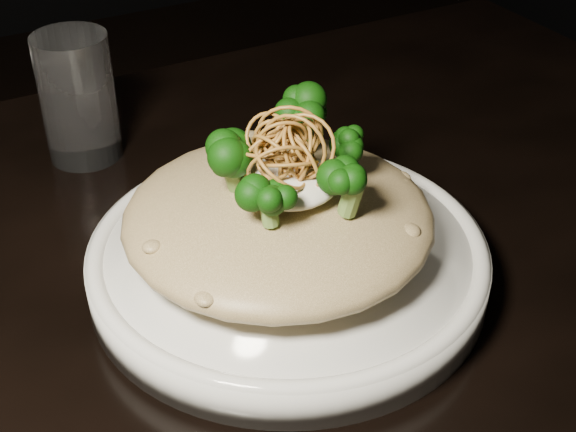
# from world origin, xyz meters

# --- Properties ---
(table) EXTENTS (1.10, 0.80, 0.75)m
(table) POSITION_xyz_m (0.00, 0.00, 0.67)
(table) COLOR black
(table) RESTS_ON ground
(plate) EXTENTS (0.29, 0.29, 0.03)m
(plate) POSITION_xyz_m (0.04, 0.01, 0.76)
(plate) COLOR silver
(plate) RESTS_ON table
(risotto) EXTENTS (0.22, 0.22, 0.05)m
(risotto) POSITION_xyz_m (0.03, 0.01, 0.80)
(risotto) COLOR brown
(risotto) RESTS_ON plate
(broccoli) EXTENTS (0.12, 0.12, 0.04)m
(broccoli) POSITION_xyz_m (0.05, 0.01, 0.85)
(broccoli) COLOR black
(broccoli) RESTS_ON risotto
(cheese) EXTENTS (0.07, 0.07, 0.02)m
(cheese) POSITION_xyz_m (0.04, 0.00, 0.84)
(cheese) COLOR white
(cheese) RESTS_ON risotto
(shallots) EXTENTS (0.06, 0.06, 0.04)m
(shallots) POSITION_xyz_m (0.04, 0.01, 0.86)
(shallots) COLOR brown
(shallots) RESTS_ON cheese
(drinking_glass) EXTENTS (0.07, 0.07, 0.11)m
(drinking_glass) POSITION_xyz_m (-0.04, 0.25, 0.81)
(drinking_glass) COLOR white
(drinking_glass) RESTS_ON table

